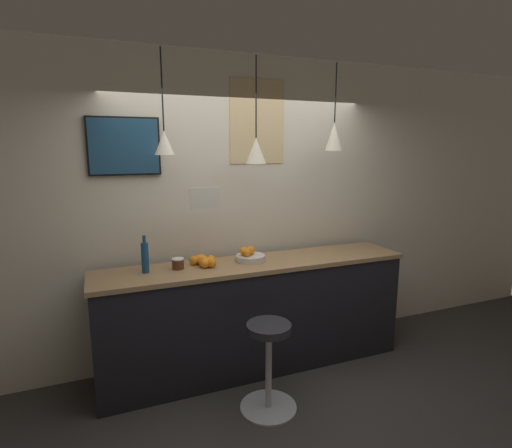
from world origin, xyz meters
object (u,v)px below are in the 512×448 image
at_px(fruit_bowl, 250,256).
at_px(mounted_tv, 124,146).
at_px(bar_stool, 269,357).
at_px(spread_jar, 178,264).
at_px(juice_bottle, 145,257).

relative_size(fruit_bowl, mounted_tv, 0.46).
bearing_deg(bar_stool, spread_jar, 129.44).
xyz_separation_m(fruit_bowl, juice_bottle, (-0.92, -0.00, 0.09)).
height_order(spread_jar, mounted_tv, mounted_tv).
bearing_deg(spread_jar, bar_stool, -50.56).
bearing_deg(mounted_tv, bar_stool, -46.46).
relative_size(bar_stool, spread_jar, 6.98).
bearing_deg(bar_stool, fruit_bowl, 81.47).
height_order(bar_stool, spread_jar, spread_jar).
height_order(bar_stool, mounted_tv, mounted_tv).
distance_m(fruit_bowl, mounted_tv, 1.45).
height_order(bar_stool, juice_bottle, juice_bottle).
relative_size(juice_bottle, spread_jar, 3.07).
bearing_deg(bar_stool, mounted_tv, 133.54).
bearing_deg(spread_jar, fruit_bowl, 0.04).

